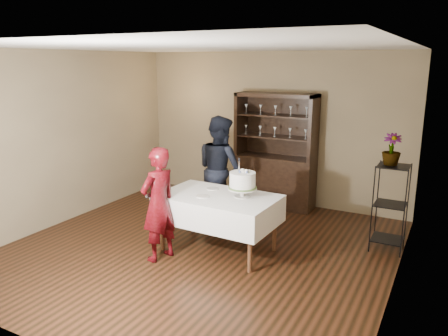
{
  "coord_description": "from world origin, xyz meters",
  "views": [
    {
      "loc": [
        2.93,
        -4.79,
        2.53
      ],
      "look_at": [
        0.32,
        0.1,
        1.17
      ],
      "focal_mm": 35.0,
      "sensor_mm": 36.0,
      "label": 1
    }
  ],
  "objects": [
    {
      "name": "back_wall",
      "position": [
        0.0,
        2.5,
        1.35
      ],
      "size": [
        5.0,
        0.02,
        2.7
      ],
      "primitive_type": "cube",
      "color": "brown",
      "rests_on": "floor"
    },
    {
      "name": "cake",
      "position": [
        0.55,
        0.18,
        0.99
      ],
      "size": [
        0.45,
        0.45,
        0.53
      ],
      "rotation": [
        0.0,
        0.0,
        0.4
      ],
      "color": "beige",
      "rests_on": "cake_table"
    },
    {
      "name": "plant_etagere",
      "position": [
        2.28,
        1.2,
        0.65
      ],
      "size": [
        0.42,
        0.42,
        1.2
      ],
      "color": "black",
      "rests_on": "floor"
    },
    {
      "name": "floor",
      "position": [
        0.0,
        0.0,
        0.0
      ],
      "size": [
        5.0,
        5.0,
        0.0
      ],
      "primitive_type": "plane",
      "color": "black",
      "rests_on": "ground"
    },
    {
      "name": "wall_right",
      "position": [
        2.5,
        0.0,
        1.35
      ],
      "size": [
        0.02,
        5.0,
        2.7
      ],
      "primitive_type": "cube",
      "color": "brown",
      "rests_on": "floor"
    },
    {
      "name": "cake_table",
      "position": [
        0.24,
        0.09,
        0.6
      ],
      "size": [
        1.6,
        1.02,
        0.78
      ],
      "rotation": [
        0.0,
        0.0,
        -0.04
      ],
      "color": "silver",
      "rests_on": "floor"
    },
    {
      "name": "plate_far",
      "position": [
        0.03,
        0.31,
        0.79
      ],
      "size": [
        0.19,
        0.19,
        0.01
      ],
      "primitive_type": "cylinder",
      "rotation": [
        0.0,
        0.0,
        0.15
      ],
      "color": "beige",
      "rests_on": "cake_table"
    },
    {
      "name": "potted_plant",
      "position": [
        2.23,
        1.21,
        1.4
      ],
      "size": [
        0.29,
        0.29,
        0.42
      ],
      "primitive_type": "imported",
      "rotation": [
        0.0,
        0.0,
        0.24
      ],
      "color": "#4D6B33",
      "rests_on": "plant_etagere"
    },
    {
      "name": "man",
      "position": [
        -0.29,
        1.12,
        0.86
      ],
      "size": [
        1.03,
        0.95,
        1.71
      ],
      "primitive_type": "imported",
      "rotation": [
        0.0,
        0.0,
        2.69
      ],
      "color": "black",
      "rests_on": "floor"
    },
    {
      "name": "plate_near",
      "position": [
        0.09,
        -0.06,
        0.79
      ],
      "size": [
        0.23,
        0.23,
        0.01
      ],
      "primitive_type": "cylinder",
      "rotation": [
        0.0,
        0.0,
        0.41
      ],
      "color": "beige",
      "rests_on": "cake_table"
    },
    {
      "name": "wall_left",
      "position": [
        -2.5,
        0.0,
        1.35
      ],
      "size": [
        0.02,
        5.0,
        2.7
      ],
      "primitive_type": "cube",
      "color": "brown",
      "rests_on": "floor"
    },
    {
      "name": "ceiling",
      "position": [
        0.0,
        0.0,
        2.7
      ],
      "size": [
        5.0,
        5.0,
        0.0
      ],
      "primitive_type": "plane",
      "rotation": [
        3.14,
        0.0,
        0.0
      ],
      "color": "silver",
      "rests_on": "back_wall"
    },
    {
      "name": "china_hutch",
      "position": [
        0.2,
        2.25,
        0.66
      ],
      "size": [
        1.4,
        0.48,
        2.0
      ],
      "color": "black",
      "rests_on": "floor"
    },
    {
      "name": "woman",
      "position": [
        -0.31,
        -0.5,
        0.75
      ],
      "size": [
        0.46,
        0.61,
        1.49
      ],
      "primitive_type": "imported",
      "rotation": [
        0.0,
        0.0,
        -1.78
      ],
      "color": "#380605",
      "rests_on": "floor"
    }
  ]
}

